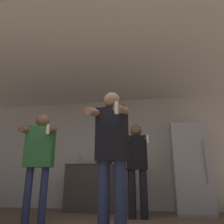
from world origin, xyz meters
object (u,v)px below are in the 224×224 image
refrigerator (190,168)px  bottle_red_label (79,160)px  person_man_side (39,154)px  person_woman_foreground (112,150)px  person_spectator_back (137,163)px  bottle_amber_bourbon (102,159)px  bottle_tall_gin (110,160)px  bottle_dark_rum (98,158)px

refrigerator → bottle_red_label: refrigerator is taller
person_man_side → refrigerator: bearing=33.7°
person_woman_foreground → person_spectator_back: 1.57m
refrigerator → bottle_amber_bourbon: bearing=-179.9°
refrigerator → person_spectator_back: 1.24m
bottle_red_label → person_woman_foreground: (1.15, -2.23, -0.06)m
refrigerator → person_man_side: (-2.47, -1.65, 0.16)m
bottle_red_label → person_woman_foreground: person_woman_foreground is taller
bottle_red_label → refrigerator: bearing=0.1°
bottle_tall_gin → bottle_dark_rum: 0.27m
refrigerator → person_woman_foreground: (-1.23, -2.23, 0.12)m
bottle_tall_gin → bottle_red_label: bottle_tall_gin is taller
bottle_tall_gin → person_spectator_back: (0.63, -0.67, -0.12)m
refrigerator → person_woman_foreground: size_ratio=1.01×
person_spectator_back → bottle_tall_gin: bearing=133.1°
bottle_tall_gin → bottle_dark_rum: size_ratio=0.80×
bottle_tall_gin → person_woman_foreground: person_woman_foreground is taller
bottle_dark_rum → person_man_side: (-0.54, -1.65, -0.06)m
bottle_tall_gin → bottle_amber_bourbon: 0.18m
bottle_amber_bourbon → bottle_red_label: (-0.54, -0.00, -0.03)m
bottle_amber_bourbon → person_man_side: size_ratio=0.18×
bottle_tall_gin → bottle_dark_rum: bearing=180.0°
refrigerator → bottle_amber_bourbon: (-1.84, -0.00, 0.21)m
person_spectator_back → person_woman_foreground: bearing=-96.9°
refrigerator → person_spectator_back: bearing=-147.1°
bottle_tall_gin → person_man_side: person_man_side is taller
bottle_amber_bourbon → person_spectator_back: (0.80, -0.67, -0.14)m
bottle_red_label → person_man_side: person_man_side is taller
person_woman_foreground → person_man_side: person_woman_foreground is taller
person_woman_foreground → refrigerator: bearing=61.2°
bottle_tall_gin → person_man_side: 1.83m
bottle_tall_gin → person_spectator_back: person_spectator_back is taller
bottle_dark_rum → person_woman_foreground: person_woman_foreground is taller
bottle_amber_bourbon → person_man_side: bearing=-111.0°
bottle_tall_gin → bottle_dark_rum: (-0.27, 0.00, 0.03)m
refrigerator → bottle_tall_gin: refrigerator is taller
refrigerator → bottle_tall_gin: (-1.67, -0.00, 0.19)m
bottle_amber_bourbon → person_spectator_back: size_ratio=0.18×
bottle_tall_gin → person_spectator_back: 0.93m
bottle_red_label → person_woman_foreground: 2.51m
bottle_dark_rum → refrigerator: bearing=0.1°
person_man_side → person_spectator_back: bearing=34.3°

